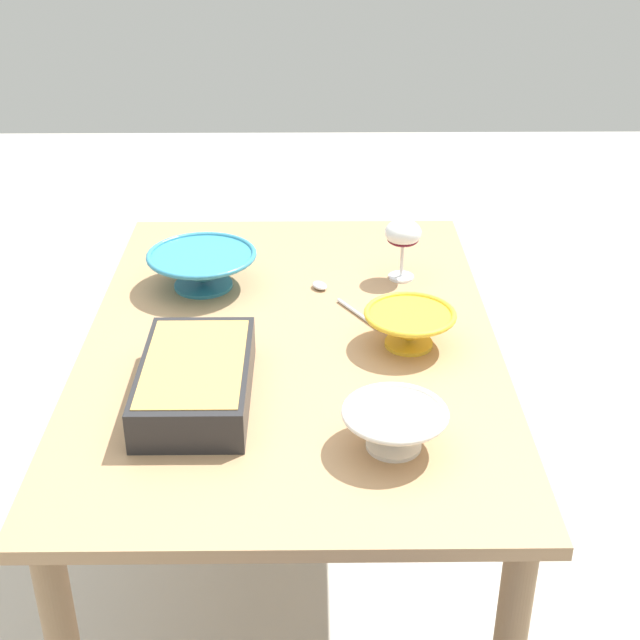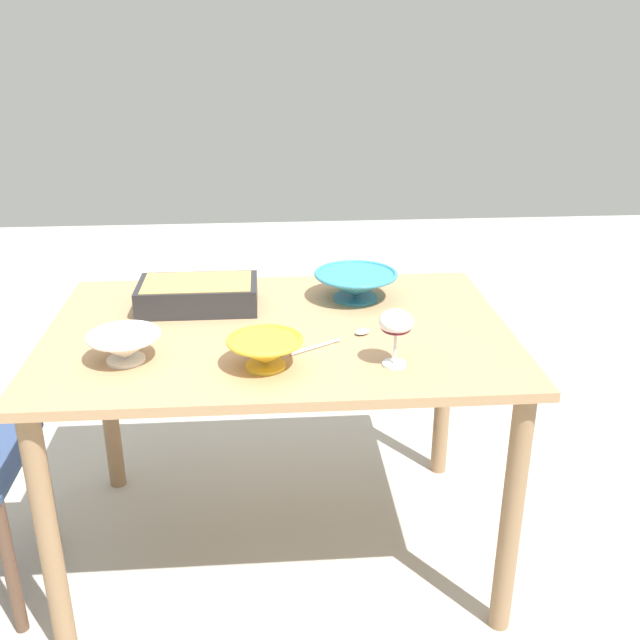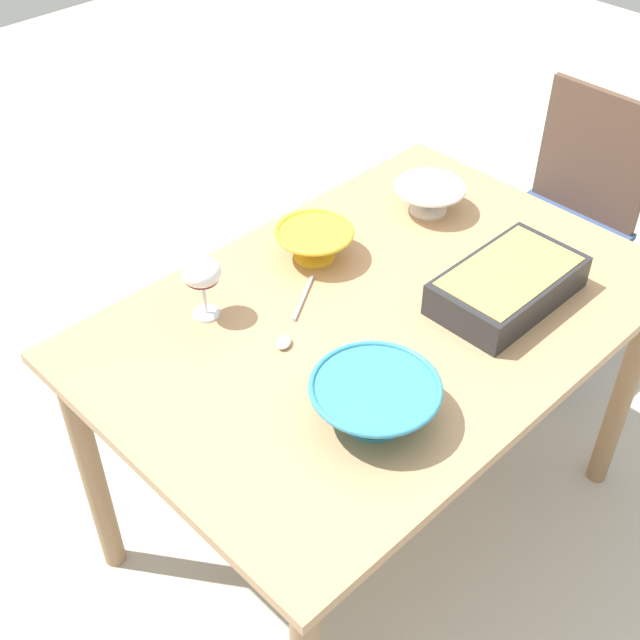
{
  "view_description": "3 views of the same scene",
  "coord_description": "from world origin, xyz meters",
  "views": [
    {
      "loc": [
        1.66,
        0.04,
        1.7
      ],
      "look_at": [
        0.01,
        0.06,
        0.8
      ],
      "focal_mm": 50.53,
      "sensor_mm": 36.0,
      "label": 1
    },
    {
      "loc": [
        0.02,
        1.88,
        1.56
      ],
      "look_at": [
        -0.11,
        0.14,
        0.83
      ],
      "focal_mm": 40.88,
      "sensor_mm": 36.0,
      "label": 2
    },
    {
      "loc": [
        -1.09,
        -0.93,
        1.96
      ],
      "look_at": [
        -0.14,
        0.05,
        0.78
      ],
      "focal_mm": 46.85,
      "sensor_mm": 36.0,
      "label": 3
    }
  ],
  "objects": [
    {
      "name": "small_bowl",
      "position": [
        0.04,
        0.25,
        0.8
      ],
      "size": [
        0.19,
        0.19,
        0.08
      ],
      "color": "yellow",
      "rests_on": "dining_table"
    },
    {
      "name": "serving_spoon",
      "position": [
        -0.18,
        0.09,
        0.76
      ],
      "size": [
        0.23,
        0.15,
        0.01
      ],
      "color": "silver",
      "rests_on": "dining_table"
    },
    {
      "name": "casserole_dish",
      "position": [
        0.23,
        -0.17,
        0.8
      ],
      "size": [
        0.35,
        0.2,
        0.08
      ],
      "color": "#262628",
      "rests_on": "dining_table"
    },
    {
      "name": "serving_bowl",
      "position": [
        -0.24,
        -0.21,
        0.8
      ],
      "size": [
        0.26,
        0.26,
        0.09
      ],
      "color": "teal",
      "rests_on": "dining_table"
    },
    {
      "name": "mixing_bowl",
      "position": [
        0.39,
        0.19,
        0.8
      ],
      "size": [
        0.19,
        0.19,
        0.08
      ],
      "color": "white",
      "rests_on": "dining_table"
    },
    {
      "name": "wine_glass",
      "position": [
        -0.28,
        0.26,
        0.86
      ],
      "size": [
        0.09,
        0.09,
        0.15
      ],
      "color": "white",
      "rests_on": "dining_table"
    },
    {
      "name": "ground_plane",
      "position": [
        0.0,
        0.0,
        0.0
      ],
      "size": [
        8.0,
        8.0,
        0.0
      ],
      "primitive_type": "plane",
      "color": "#B2ADA3"
    },
    {
      "name": "dining_table",
      "position": [
        0.0,
        0.0,
        0.65
      ],
      "size": [
        1.29,
        0.87,
        0.76
      ],
      "color": "tan",
      "rests_on": "ground_plane"
    }
  ]
}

